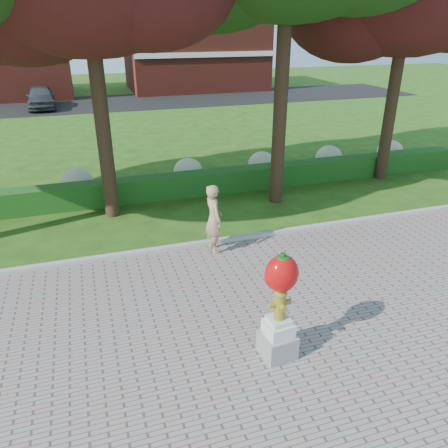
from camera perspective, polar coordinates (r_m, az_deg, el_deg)
name	(u,v)px	position (r m, az deg, el deg)	size (l,w,h in m)	color
ground	(231,309)	(9.67, 0.89, -10.99)	(100.00, 100.00, 0.00)	#254A12
curb	(196,245)	(12.08, -3.67, -2.72)	(40.00, 0.18, 0.15)	#ADADA5
lawn_hedge	(167,186)	(15.55, -7.41, 4.88)	(24.00, 0.70, 0.80)	#1B4F16
hydrangea_row	(177,172)	(16.53, -6.15, 6.72)	(20.10, 1.10, 0.99)	#BCC395
street	(115,103)	(35.95, -14.07, 15.12)	(50.00, 8.00, 0.02)	black
building_right	(195,52)	(42.80, -3.83, 21.53)	(12.00, 8.00, 6.40)	maroon
hydrant_sculpture	(280,304)	(7.84, 7.32, -10.28)	(0.63, 0.63, 2.14)	gray
woman	(214,219)	(11.44, -1.35, 0.69)	(0.68, 0.45, 1.87)	tan
parked_car	(41,97)	(34.95, -22.80, 15.06)	(1.87, 4.64, 1.58)	#43454C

